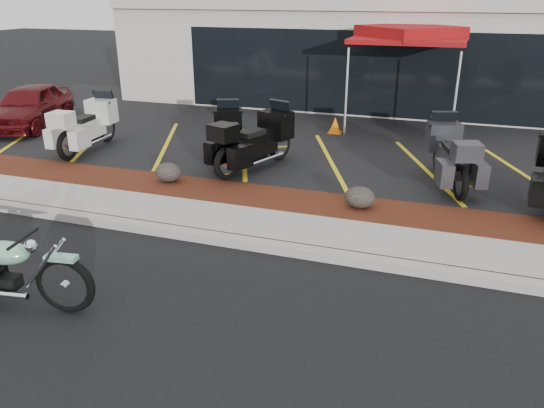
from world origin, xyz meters
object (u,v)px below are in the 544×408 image
(parked_car, at_px, (30,106))
(popup_canopy, at_px, (409,36))
(traffic_cone, at_px, (335,125))
(touring_white, at_px, (105,116))
(hero_cruiser, at_px, (64,276))

(parked_car, relative_size, popup_canopy, 0.90)
(parked_car, relative_size, traffic_cone, 8.05)
(touring_white, xyz_separation_m, popup_canopy, (7.25, 4.33, 1.90))
(touring_white, bearing_deg, traffic_cone, -66.16)
(popup_canopy, bearing_deg, hero_cruiser, -128.40)
(touring_white, distance_m, parked_car, 3.24)
(parked_car, bearing_deg, traffic_cone, -2.80)
(touring_white, height_order, popup_canopy, popup_canopy)
(hero_cruiser, height_order, traffic_cone, hero_cruiser)
(touring_white, distance_m, popup_canopy, 8.65)
(hero_cruiser, xyz_separation_m, parked_car, (-7.35, 7.67, 0.24))
(hero_cruiser, relative_size, popup_canopy, 0.75)
(touring_white, relative_size, popup_canopy, 0.59)
(hero_cruiser, distance_m, popup_canopy, 11.86)
(traffic_cone, bearing_deg, popup_canopy, 40.05)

